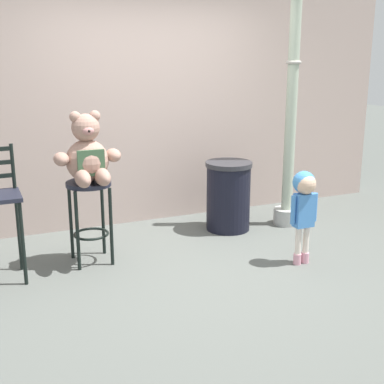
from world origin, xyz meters
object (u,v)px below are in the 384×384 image
at_px(teddy_bear, 88,156).
at_px(bar_stool_with_teddy, 90,204).
at_px(lamppost, 291,113).
at_px(child_walking, 304,197).
at_px(trash_bin, 228,196).

bearing_deg(teddy_bear, bar_stool_with_teddy, 90.00).
xyz_separation_m(teddy_bear, lamppost, (2.30, 0.25, 0.25)).
bearing_deg(child_walking, teddy_bear, -149.36).
distance_m(bar_stool_with_teddy, child_walking, 1.96).
relative_size(bar_stool_with_teddy, lamppost, 0.25).
relative_size(child_walking, lamppost, 0.28).
xyz_separation_m(child_walking, lamppost, (0.52, 1.04, 0.63)).
height_order(bar_stool_with_teddy, trash_bin, bar_stool_with_teddy).
xyz_separation_m(trash_bin, lamppost, (0.70, -0.10, 0.88)).
relative_size(bar_stool_with_teddy, child_walking, 0.88).
distance_m(bar_stool_with_teddy, teddy_bear, 0.46).
distance_m(bar_stool_with_teddy, lamppost, 2.41).
bearing_deg(teddy_bear, lamppost, 6.22).
bearing_deg(bar_stool_with_teddy, trash_bin, 11.41).
height_order(child_walking, trash_bin, child_walking).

